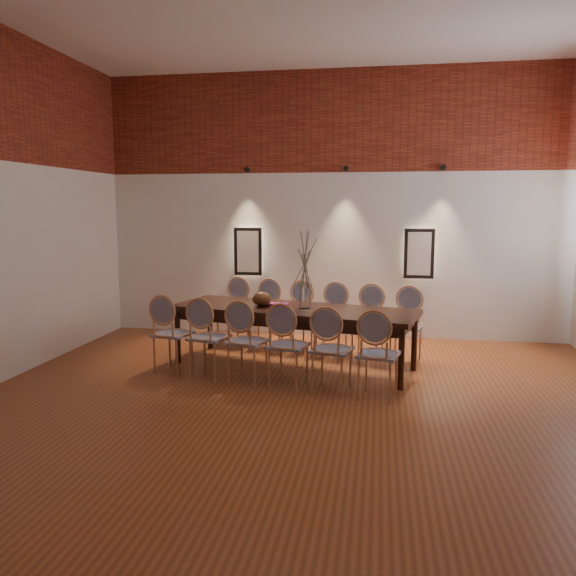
% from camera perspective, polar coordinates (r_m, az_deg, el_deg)
% --- Properties ---
extents(floor, '(7.00, 7.00, 0.02)m').
position_cam_1_polar(floor, '(5.49, 1.18, -12.99)').
color(floor, brown).
rests_on(floor, ground).
extents(wall_back, '(7.00, 0.10, 4.00)m').
position_cam_1_polar(wall_back, '(8.66, 4.56, 8.30)').
color(wall_back, silver).
rests_on(wall_back, ground).
extents(wall_front, '(7.00, 0.10, 4.00)m').
position_cam_1_polar(wall_front, '(1.69, -16.06, 8.90)').
color(wall_front, silver).
rests_on(wall_front, ground).
extents(brick_band_back, '(7.00, 0.02, 1.50)m').
position_cam_1_polar(brick_band_back, '(8.68, 4.62, 16.58)').
color(brick_band_back, maroon).
rests_on(brick_band_back, ground).
extents(niche_left, '(0.36, 0.06, 0.66)m').
position_cam_1_polar(niche_left, '(8.79, -4.04, 3.73)').
color(niche_left, '#FFEAC6').
rests_on(niche_left, wall_back).
extents(niche_right, '(0.36, 0.06, 0.66)m').
position_cam_1_polar(niche_right, '(8.57, 13.16, 3.43)').
color(niche_right, '#FFEAC6').
rests_on(niche_right, wall_back).
extents(spot_fixture_left, '(0.08, 0.10, 0.08)m').
position_cam_1_polar(spot_fixture_left, '(8.75, -4.17, 11.90)').
color(spot_fixture_left, black).
rests_on(spot_fixture_left, wall_back).
extents(spot_fixture_mid, '(0.08, 0.10, 0.08)m').
position_cam_1_polar(spot_fixture_mid, '(8.53, 5.90, 11.98)').
color(spot_fixture_mid, black).
rests_on(spot_fixture_mid, wall_back).
extents(spot_fixture_right, '(0.08, 0.10, 0.08)m').
position_cam_1_polar(spot_fixture_right, '(8.56, 15.50, 11.72)').
color(spot_fixture_right, black).
rests_on(spot_fixture_right, wall_back).
extents(dining_table, '(3.16, 1.63, 0.75)m').
position_cam_1_polar(dining_table, '(7.02, 0.53, -5.01)').
color(dining_table, black).
rests_on(dining_table, floor).
extents(chair_near_a, '(0.53, 0.53, 0.94)m').
position_cam_1_polar(chair_near_a, '(6.92, -11.62, -4.57)').
color(chair_near_a, tan).
rests_on(chair_near_a, floor).
extents(chair_near_b, '(0.53, 0.53, 0.94)m').
position_cam_1_polar(chair_near_b, '(6.65, -8.02, -4.98)').
color(chair_near_b, tan).
rests_on(chair_near_b, floor).
extents(chair_near_c, '(0.53, 0.53, 0.94)m').
position_cam_1_polar(chair_near_c, '(6.42, -4.13, -5.41)').
color(chair_near_c, tan).
rests_on(chair_near_c, floor).
extents(chair_near_d, '(0.53, 0.53, 0.94)m').
position_cam_1_polar(chair_near_d, '(6.22, 0.05, -5.83)').
color(chair_near_d, tan).
rests_on(chair_near_d, floor).
extents(chair_near_e, '(0.53, 0.53, 0.94)m').
position_cam_1_polar(chair_near_e, '(6.05, 4.48, -6.25)').
color(chair_near_e, tan).
rests_on(chair_near_e, floor).
extents(chair_near_f, '(0.53, 0.53, 0.94)m').
position_cam_1_polar(chair_near_f, '(5.92, 9.15, -6.65)').
color(chair_near_f, tan).
rests_on(chair_near_f, floor).
extents(chair_far_a, '(0.53, 0.53, 0.94)m').
position_cam_1_polar(chair_far_a, '(8.20, -5.64, -2.45)').
color(chair_far_a, tan).
rests_on(chair_far_a, floor).
extents(chair_far_b, '(0.53, 0.53, 0.94)m').
position_cam_1_polar(chair_far_b, '(7.98, -2.45, -2.72)').
color(chair_far_b, tan).
rests_on(chair_far_b, floor).
extents(chair_far_c, '(0.53, 0.53, 0.94)m').
position_cam_1_polar(chair_far_c, '(7.79, 0.91, -2.98)').
color(chair_far_c, tan).
rests_on(chair_far_c, floor).
extents(chair_far_d, '(0.53, 0.53, 0.94)m').
position_cam_1_polar(chair_far_d, '(7.62, 4.44, -3.25)').
color(chair_far_d, tan).
rests_on(chair_far_d, floor).
extents(chair_far_e, '(0.53, 0.53, 0.94)m').
position_cam_1_polar(chair_far_e, '(7.48, 8.11, -3.52)').
color(chair_far_e, tan).
rests_on(chair_far_e, floor).
extents(chair_far_f, '(0.53, 0.53, 0.94)m').
position_cam_1_polar(chair_far_f, '(7.38, 11.90, -3.78)').
color(chair_far_f, tan).
rests_on(chair_far_f, floor).
extents(vase, '(0.14, 0.14, 0.30)m').
position_cam_1_polar(vase, '(6.86, 1.73, -0.84)').
color(vase, silver).
rests_on(vase, dining_table).
extents(dried_branches, '(0.50, 0.50, 0.70)m').
position_cam_1_polar(dried_branches, '(6.81, 1.75, 2.90)').
color(dried_branches, brown).
rests_on(dried_branches, vase).
extents(bowl, '(0.24, 0.24, 0.18)m').
position_cam_1_polar(bowl, '(7.04, -2.67, -1.11)').
color(bowl, '#5D3416').
rests_on(bowl, dining_table).
extents(book, '(0.29, 0.23, 0.03)m').
position_cam_1_polar(book, '(7.07, -1.13, -1.69)').
color(book, '#981A66').
rests_on(book, dining_table).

